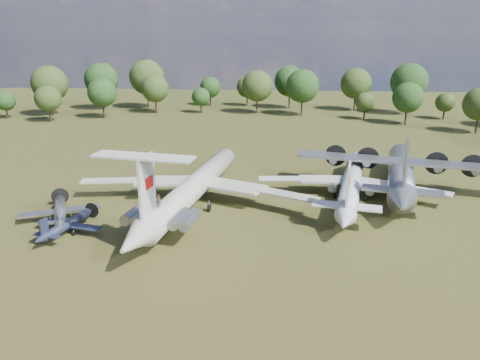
# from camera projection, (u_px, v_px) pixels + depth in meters

# --- Properties ---
(ground) EXTENTS (300.00, 300.00, 0.00)m
(ground) POSITION_uv_depth(u_px,v_px,m) (202.00, 210.00, 71.19)
(ground) COLOR #263B13
(ground) RESTS_ON ground
(il62_airliner) EXTENTS (45.64, 55.14, 4.87)m
(il62_airliner) POSITION_uv_depth(u_px,v_px,m) (195.00, 191.00, 72.34)
(il62_airliner) COLOR silver
(il62_airliner) RESTS_ON ground
(tu104_jet) EXTENTS (37.79, 45.79, 4.07)m
(tu104_jet) POSITION_uv_depth(u_px,v_px,m) (351.00, 186.00, 75.73)
(tu104_jet) COLOR silver
(tu104_jet) RESTS_ON ground
(an12_transport) EXTENTS (42.96, 46.06, 5.16)m
(an12_transport) POSITION_uv_depth(u_px,v_px,m) (401.00, 177.00, 78.73)
(an12_transport) COLOR #A1A4A9
(an12_transport) RESTS_ON ground
(small_prop_west) EXTENTS (12.15, 14.73, 1.90)m
(small_prop_west) POSITION_uv_depth(u_px,v_px,m) (67.00, 227.00, 62.66)
(small_prop_west) COLOR black
(small_prop_west) RESTS_ON ground
(small_prop_northwest) EXTENTS (16.44, 18.41, 2.22)m
(small_prop_northwest) POSITION_uv_depth(u_px,v_px,m) (60.00, 213.00, 66.93)
(small_prop_northwest) COLOR #95979C
(small_prop_northwest) RESTS_ON ground
(person_on_il62) EXTENTS (0.61, 0.41, 1.66)m
(person_on_il62) POSITION_uv_depth(u_px,v_px,m) (159.00, 201.00, 58.72)
(person_on_il62) COLOR #8C6247
(person_on_il62) RESTS_ON il62_airliner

